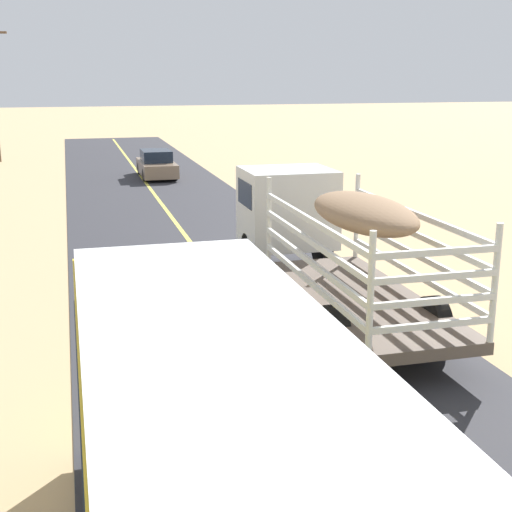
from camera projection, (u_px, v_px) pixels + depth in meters
The scene contains 2 objects.
livestock_truck at pixel (312, 223), 18.20m from camera, with size 2.53×9.70×3.02m.
car_far at pixel (157, 165), 38.32m from camera, with size 1.80×4.40×1.46m.
Camera 1 is at (-3.78, -3.19, 5.57)m, focal length 49.52 mm.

